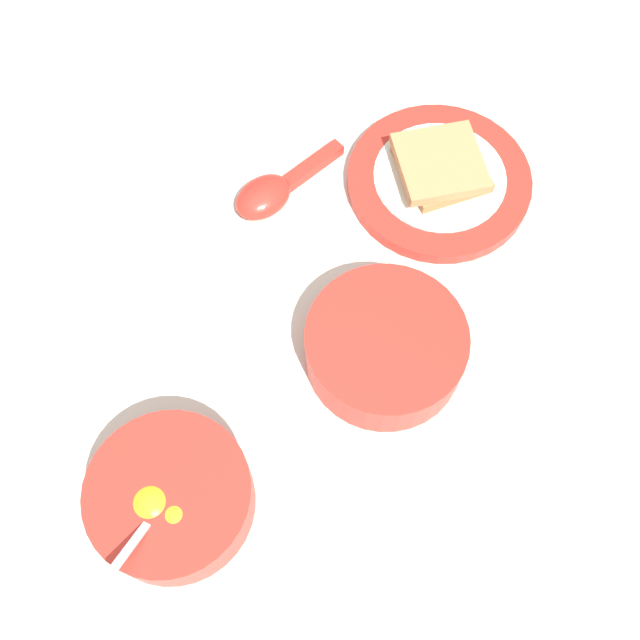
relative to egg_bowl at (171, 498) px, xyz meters
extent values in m
plane|color=beige|center=(-0.20, -0.08, -0.03)|extent=(3.00, 3.00, 0.00)
cylinder|color=red|center=(0.00, 0.00, 0.00)|extent=(0.15, 0.15, 0.05)
cylinder|color=white|center=(0.00, 0.00, 0.00)|extent=(0.12, 0.12, 0.02)
ellipsoid|color=yellow|center=(0.01, 0.02, 0.02)|extent=(0.03, 0.03, 0.02)
ellipsoid|color=yellow|center=(0.02, 0.00, 0.02)|extent=(0.04, 0.04, 0.02)
cylinder|color=black|center=(0.01, 0.01, 0.01)|extent=(0.04, 0.04, 0.00)
ellipsoid|color=silver|center=(0.01, 0.01, 0.02)|extent=(0.03, 0.02, 0.01)
cube|color=silver|center=(0.05, 0.02, 0.04)|extent=(0.05, 0.03, 0.03)
cylinder|color=red|center=(-0.43, -0.10, -0.02)|extent=(0.20, 0.20, 0.02)
cylinder|color=white|center=(-0.43, -0.10, -0.01)|extent=(0.15, 0.15, 0.00)
cube|color=#9E7042|center=(-0.43, -0.10, 0.00)|extent=(0.11, 0.11, 0.01)
cube|color=tan|center=(-0.43, -0.10, 0.01)|extent=(0.12, 0.12, 0.01)
ellipsoid|color=red|center=(-0.26, -0.20, -0.01)|extent=(0.07, 0.05, 0.03)
cube|color=red|center=(-0.33, -0.20, -0.02)|extent=(0.09, 0.02, 0.01)
cylinder|color=red|center=(-0.24, 0.02, 0.00)|extent=(0.16, 0.16, 0.05)
cylinder|color=white|center=(-0.24, 0.02, 0.01)|extent=(0.13, 0.13, 0.02)
camera|label=1|loc=(-0.01, 0.19, 0.66)|focal=42.00mm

